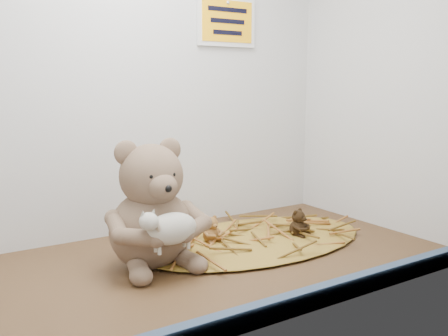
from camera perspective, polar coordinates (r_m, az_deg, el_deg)
alcove_shell at (r=108.32cm, az=-7.41°, el=13.14°), size 120.40×60.20×90.40cm
front_rail at (r=83.90cm, az=4.81°, el=-16.08°), size 119.28×2.20×3.60cm
straw_bed at (r=123.25cm, az=3.58°, el=-8.18°), size 59.96×34.82×1.16cm
main_teddy at (r=105.82cm, az=-8.37°, el=-3.99°), size 22.54×23.70×26.96cm
toy_lamb at (r=98.18cm, az=-5.98°, el=-6.91°), size 13.64×8.32×8.81cm
mini_teddy_tan at (r=119.62cm, az=-1.48°, el=-6.84°), size 5.60×5.85×6.31cm
mini_teddy_brown at (r=125.59cm, az=8.44°, el=-6.06°), size 7.14×7.31×6.70cm
wall_sign at (r=141.60cm, az=0.29°, el=16.41°), size 16.00×1.20×11.00cm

